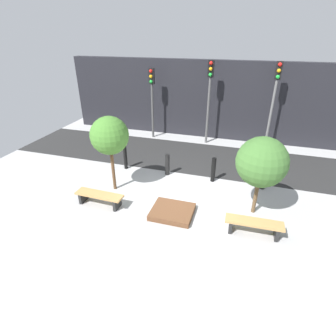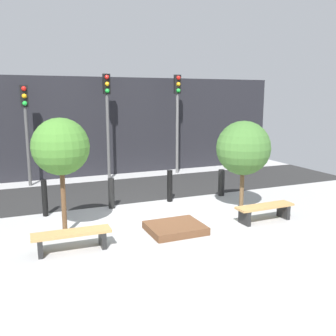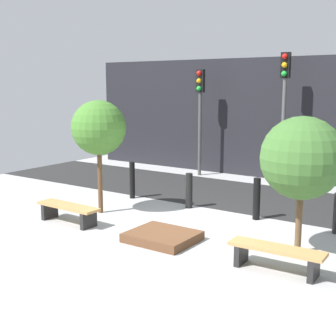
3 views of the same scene
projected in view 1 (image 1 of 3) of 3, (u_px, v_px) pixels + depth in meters
name	position (u px, v px, depth m)	size (l,w,h in m)	color
ground_plane	(177.00, 203.00, 9.14)	(18.00, 18.00, 0.00)	#A1A1A1
road_strip	(199.00, 158.00, 12.47)	(18.00, 3.50, 0.01)	#262626
building_facade	(212.00, 100.00, 14.18)	(16.20, 0.50, 4.09)	black
bench_left	(100.00, 197.00, 8.94)	(1.69, 0.49, 0.43)	black
bench_right	(254.00, 225.00, 7.64)	(1.66, 0.48, 0.44)	black
planter_bed	(172.00, 212.00, 8.56)	(1.34, 1.15, 0.18)	brown
tree_behind_left_bench	(110.00, 136.00, 9.04)	(1.34, 1.34, 2.82)	brown
tree_behind_right_bench	(262.00, 162.00, 7.87)	(1.56, 1.56, 2.62)	brown
bollard_far_left	(125.00, 158.00, 11.27)	(0.15, 0.15, 1.04)	black
bollard_left	(167.00, 165.00, 10.81)	(0.18, 0.18, 0.92)	black
bollard_center	(213.00, 170.00, 10.30)	(0.17, 0.17, 1.01)	black
bollard_right	(264.00, 178.00, 9.84)	(0.21, 0.21, 0.89)	black
traffic_light_west	(152.00, 91.00, 13.80)	(0.28, 0.27, 3.70)	#474747
traffic_light_mid_west	(210.00, 89.00, 12.89)	(0.28, 0.27, 4.16)	#515151
traffic_light_mid_east	(275.00, 92.00, 12.10)	(0.28, 0.27, 4.19)	#606060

